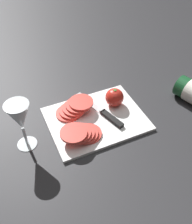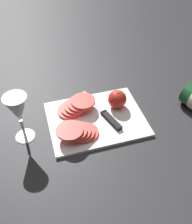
{
  "view_description": "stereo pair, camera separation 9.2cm",
  "coord_description": "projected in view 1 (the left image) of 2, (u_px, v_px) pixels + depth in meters",
  "views": [
    {
      "loc": [
        0.3,
        0.61,
        0.69
      ],
      "look_at": [
        0.02,
        0.01,
        0.04
      ],
      "focal_mm": 42.0,
      "sensor_mm": 36.0,
      "label": 1
    },
    {
      "loc": [
        0.21,
        0.65,
        0.69
      ],
      "look_at": [
        0.02,
        0.01,
        0.04
      ],
      "focal_mm": 42.0,
      "sensor_mm": 36.0,
      "label": 2
    }
  ],
  "objects": [
    {
      "name": "tomato_slice_stack_near",
      "position": [
        75.0,
        108.0,
        0.95
      ],
      "size": [
        0.14,
        0.09,
        0.04
      ],
      "color": "#D63D33",
      "rests_on": "cutting_board"
    },
    {
      "name": "whole_tomato",
      "position": [
        114.0,
        97.0,
        0.97
      ],
      "size": [
        0.07,
        0.07,
        0.07
      ],
      "color": "red",
      "rests_on": "cutting_board"
    },
    {
      "name": "knife",
      "position": [
        107.0,
        115.0,
        0.95
      ],
      "size": [
        0.09,
        0.24,
        0.01
      ],
      "rotation": [
        0.0,
        0.0,
        5.01
      ],
      "color": "silver",
      "rests_on": "cutting_board"
    },
    {
      "name": "ground_plane",
      "position": [
        101.0,
        117.0,
        0.97
      ],
      "size": [
        3.0,
        3.0,
        0.0
      ],
      "primitive_type": "plane",
      "color": "#28282B"
    },
    {
      "name": "tomato_slice_stack_far",
      "position": [
        81.0,
        133.0,
        0.87
      ],
      "size": [
        0.14,
        0.09,
        0.04
      ],
      "color": "#D63D33",
      "rests_on": "cutting_board"
    },
    {
      "name": "cutting_board",
      "position": [
        96.0,
        119.0,
        0.95
      ],
      "size": [
        0.34,
        0.26,
        0.01
      ],
      "color": "white",
      "rests_on": "ground_plane"
    },
    {
      "name": "wine_glass",
      "position": [
        20.0,
        118.0,
        0.79
      ],
      "size": [
        0.08,
        0.08,
        0.18
      ],
      "color": "silver",
      "rests_on": "ground_plane"
    }
  ]
}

